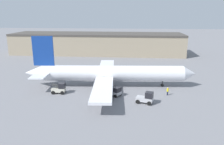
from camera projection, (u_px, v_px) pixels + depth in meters
ground_plane at (112, 86)px, 51.29m from camera, size 400.00×400.00×0.00m
terminal_building at (97, 43)px, 92.19m from camera, size 70.46×16.46×8.58m
airplane at (108, 73)px, 50.47m from camera, size 39.63×32.90×11.73m
ground_crew_worker at (168, 91)px, 45.50m from camera, size 0.39×0.39×1.76m
baggage_tug at (115, 92)px, 45.18m from camera, size 3.10×2.95×1.95m
belt_loader_truck at (60, 88)px, 46.60m from camera, size 2.88×1.83×2.32m
pushback_tug at (146, 98)px, 41.39m from camera, size 3.44×2.56×2.31m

